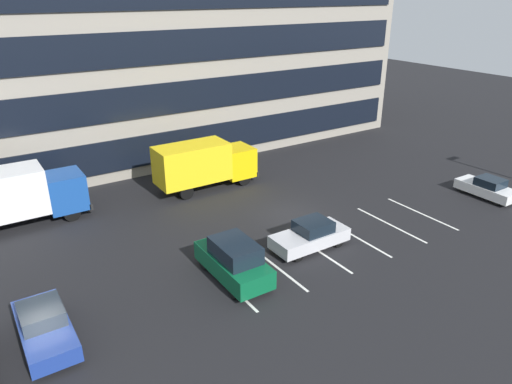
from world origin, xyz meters
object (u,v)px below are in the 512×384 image
sedan_silver (310,235)px  sedan_navy (44,326)px  suv_forest (234,260)px  box_truck_yellow_all (204,163)px  box_truck_blue (15,195)px  sedan_white (487,188)px

sedan_silver → sedan_navy: 13.54m
suv_forest → sedan_silver: 5.01m
box_truck_yellow_all → box_truck_blue: bearing=175.7°
sedan_silver → sedan_navy: (-13.54, -0.17, 0.00)m
box_truck_blue → sedan_navy: (-0.80, -11.59, -1.24)m
suv_forest → sedan_white: (19.27, -0.81, -0.34)m
sedan_silver → box_truck_blue: bearing=138.1°
sedan_navy → sedan_white: bearing=-2.0°
box_truck_blue → sedan_white: (27.02, -12.57, -1.31)m
sedan_white → suv_forest: bearing=177.6°
box_truck_yellow_all → box_truck_blue: size_ratio=0.95×
box_truck_blue → sedan_silver: (12.74, -11.43, -1.24)m
box_truck_blue → suv_forest: box_truck_blue is taller
box_truck_yellow_all → sedan_navy: size_ratio=1.66×
box_truck_blue → suv_forest: 14.12m
suv_forest → sedan_navy: suv_forest is taller
box_truck_yellow_all → sedan_silver: 10.64m
sedan_silver → sedan_navy: bearing=-179.3°
suv_forest → sedan_silver: (4.99, 0.33, -0.26)m
box_truck_yellow_all → suv_forest: box_truck_yellow_all is taller
sedan_silver → sedan_navy: sedan_navy is taller
box_truck_blue → sedan_silver: 17.16m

